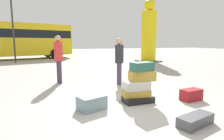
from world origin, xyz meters
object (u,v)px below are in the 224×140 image
Objects in this scene: suitcase_charcoal_foreground_far at (195,120)px; parked_bus at (15,39)px; suitcase_tower at (139,84)px; person_bearded_onlooker at (59,55)px; suitcase_maroon_foreground_near at (191,95)px; person_tourist_with_camera at (119,57)px; yellow_dummy_statue at (149,34)px; suitcase_slate_right_side at (92,103)px.

suitcase_charcoal_foreground_far is 0.08× the size of parked_bus.
person_bearded_onlooker is at bearing 119.98° from suitcase_tower.
person_tourist_with_camera is (-1.04, 2.35, 0.82)m from suitcase_maroon_foreground_near.
yellow_dummy_statue is at bearing 57.42° from suitcase_tower.
parked_bus reaches higher than suitcase_tower.
yellow_dummy_statue is at bearing 58.41° from suitcase_maroon_foreground_near.
suitcase_tower is 0.62× the size of person_tourist_with_camera.
person_bearded_onlooker is (-3.03, 3.29, 0.89)m from suitcase_maroon_foreground_near.
person_tourist_with_camera is 8.44m from yellow_dummy_statue.
suitcase_slate_right_side is 2.73m from person_tourist_with_camera.
person_tourist_with_camera reaches higher than suitcase_slate_right_side.
yellow_dummy_statue is at bearing 117.17° from person_bearded_onlooker.
yellow_dummy_statue is 11.56m from parked_bus.
suitcase_maroon_foreground_near is 10.02m from yellow_dummy_statue.
parked_bus is (-10.04, 5.74, -0.28)m from yellow_dummy_statue.
suitcase_maroon_foreground_near is at bearing 33.17° from person_tourist_with_camera.
suitcase_slate_right_side is 3.20m from person_bearded_onlooker.
parked_bus is (-4.86, 12.30, 0.87)m from person_tourist_with_camera.
suitcase_slate_right_side is 1.06× the size of suitcase_maroon_foreground_near.
suitcase_tower reaches higher than suitcase_maroon_foreground_near.
person_tourist_with_camera is 0.16× the size of parked_bus.
suitcase_charcoal_foreground_far is at bearing -61.44° from suitcase_slate_right_side.
suitcase_tower is 3.44m from person_bearded_onlooker.
person_tourist_with_camera is at bearing 107.14° from suitcase_maroon_foreground_near.
person_tourist_with_camera is 0.34× the size of yellow_dummy_statue.
suitcase_charcoal_foreground_far is 1.36× the size of suitcase_maroon_foreground_near.
suitcase_charcoal_foreground_far is 16.66m from parked_bus.
person_tourist_with_camera reaches higher than suitcase_tower.
suitcase_slate_right_side is 2.58m from suitcase_maroon_foreground_near.
suitcase_tower is at bearing 0.92° from person_tourist_with_camera.
yellow_dummy_statue is at bearing 151.07° from person_tourist_with_camera.
suitcase_charcoal_foreground_far is 2.11m from suitcase_slate_right_side.
parked_bus reaches higher than person_tourist_with_camera.
person_bearded_onlooker is (-0.46, 3.05, 0.88)m from suitcase_slate_right_side.
suitcase_charcoal_foreground_far is 11.51m from yellow_dummy_statue.
suitcase_maroon_foreground_near is at bearing 35.37° from suitcase_charcoal_foreground_far.
person_tourist_with_camera is (0.30, 2.00, 0.51)m from suitcase_tower.
yellow_dummy_statue is at bearing 49.04° from suitcase_charcoal_foreground_far.
yellow_dummy_statue is (5.47, 8.56, 1.66)m from suitcase_tower.
parked_bus is at bearing 105.23° from suitcase_maroon_foreground_near.
suitcase_maroon_foreground_near is at bearing -24.51° from suitcase_slate_right_side.
suitcase_charcoal_foreground_far is at bearing -137.39° from suitcase_maroon_foreground_near.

